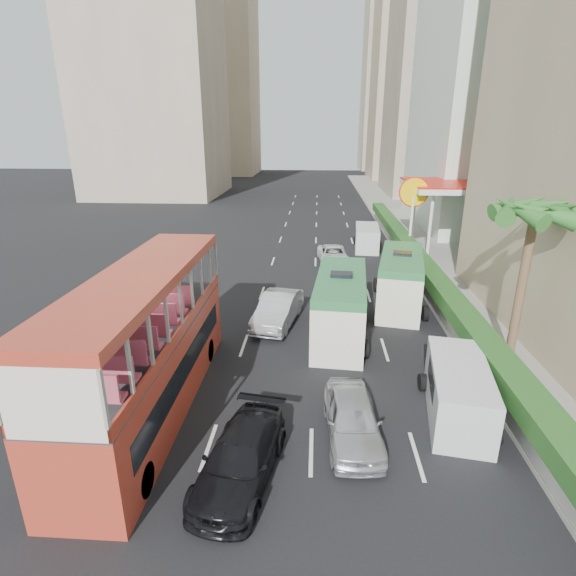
# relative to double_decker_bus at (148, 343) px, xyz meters

# --- Properties ---
(ground_plane) EXTENTS (200.00, 200.00, 0.00)m
(ground_plane) POSITION_rel_double_decker_bus_xyz_m (6.00, 0.00, -2.53)
(ground_plane) COLOR black
(ground_plane) RESTS_ON ground
(double_decker_bus) EXTENTS (2.50, 11.00, 5.06)m
(double_decker_bus) POSITION_rel_double_decker_bus_xyz_m (0.00, 0.00, 0.00)
(double_decker_bus) COLOR #B13523
(double_decker_bus) RESTS_ON ground
(car_silver_lane_a) EXTENTS (2.49, 4.93, 1.55)m
(car_silver_lane_a) POSITION_rel_double_decker_bus_xyz_m (3.76, 7.56, -2.53)
(car_silver_lane_a) COLOR silver
(car_silver_lane_a) RESTS_ON ground
(car_silver_lane_b) EXTENTS (1.93, 4.25, 1.42)m
(car_silver_lane_b) POSITION_rel_double_decker_bus_xyz_m (6.89, -1.23, -2.53)
(car_silver_lane_b) COLOR silver
(car_silver_lane_b) RESTS_ON ground
(car_black) EXTENTS (2.59, 4.82, 1.33)m
(car_black) POSITION_rel_double_decker_bus_xyz_m (3.62, -3.21, -2.53)
(car_black) COLOR black
(car_black) RESTS_ON ground
(van_asset) EXTENTS (2.43, 4.59, 1.23)m
(van_asset) POSITION_rel_double_decker_bus_xyz_m (6.89, 18.86, -2.53)
(van_asset) COLOR silver
(van_asset) RESTS_ON ground
(minibus_near) EXTENTS (2.78, 6.86, 2.97)m
(minibus_near) POSITION_rel_double_decker_bus_xyz_m (6.82, 6.43, -1.05)
(minibus_near) COLOR silver
(minibus_near) RESTS_ON ground
(minibus_far) EXTENTS (3.37, 6.86, 2.91)m
(minibus_far) POSITION_rel_double_decker_bus_xyz_m (10.33, 10.62, -1.08)
(minibus_far) COLOR silver
(minibus_far) RESTS_ON ground
(panel_van_near) EXTENTS (2.55, 4.83, 1.84)m
(panel_van_near) POSITION_rel_double_decker_bus_xyz_m (10.57, 0.25, -1.61)
(panel_van_near) COLOR silver
(panel_van_near) RESTS_ON ground
(panel_van_far) EXTENTS (2.19, 4.74, 1.85)m
(panel_van_far) POSITION_rel_double_decker_bus_xyz_m (9.80, 23.33, -1.61)
(panel_van_far) COLOR silver
(panel_van_far) RESTS_ON ground
(sidewalk) EXTENTS (6.00, 120.00, 0.18)m
(sidewalk) POSITION_rel_double_decker_bus_xyz_m (15.00, 25.00, -2.44)
(sidewalk) COLOR #99968C
(sidewalk) RESTS_ON ground
(kerb_wall) EXTENTS (0.30, 44.00, 1.00)m
(kerb_wall) POSITION_rel_double_decker_bus_xyz_m (12.20, 14.00, -1.85)
(kerb_wall) COLOR silver
(kerb_wall) RESTS_ON sidewalk
(hedge) EXTENTS (1.10, 44.00, 0.70)m
(hedge) POSITION_rel_double_decker_bus_xyz_m (12.20, 14.00, -1.00)
(hedge) COLOR #2D6626
(hedge) RESTS_ON kerb_wall
(palm_tree) EXTENTS (0.36, 0.36, 6.40)m
(palm_tree) POSITION_rel_double_decker_bus_xyz_m (13.80, 4.00, 0.85)
(palm_tree) COLOR brown
(palm_tree) RESTS_ON sidewalk
(shell_station) EXTENTS (6.50, 8.00, 5.50)m
(shell_station) POSITION_rel_double_decker_bus_xyz_m (16.00, 23.00, 0.22)
(shell_station) COLOR silver
(shell_station) RESTS_ON ground
(tower_mid) EXTENTS (16.00, 16.00, 50.00)m
(tower_mid) POSITION_rel_double_decker_bus_xyz_m (24.00, 58.00, 22.47)
(tower_mid) COLOR #B5A38E
(tower_mid) RESTS_ON ground
(tower_far_a) EXTENTS (14.00, 14.00, 44.00)m
(tower_far_a) POSITION_rel_double_decker_bus_xyz_m (23.00, 82.00, 19.47)
(tower_far_a) COLOR tan
(tower_far_a) RESTS_ON ground
(tower_far_b) EXTENTS (14.00, 14.00, 40.00)m
(tower_far_b) POSITION_rel_double_decker_bus_xyz_m (23.00, 104.00, 17.47)
(tower_far_b) COLOR #B5A38E
(tower_far_b) RESTS_ON ground
(tower_left_b) EXTENTS (16.00, 16.00, 46.00)m
(tower_left_b) POSITION_rel_double_decker_bus_xyz_m (-16.00, 90.00, 20.47)
(tower_left_b) COLOR tan
(tower_left_b) RESTS_ON ground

